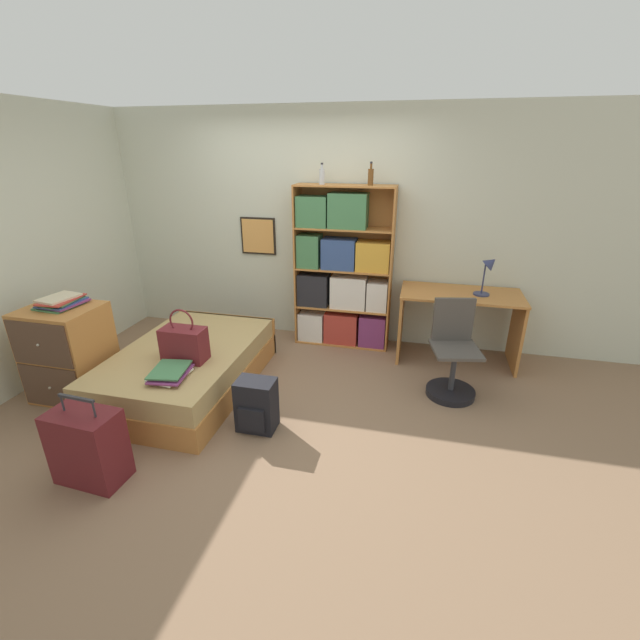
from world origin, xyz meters
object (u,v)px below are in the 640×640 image
Objects in this scene: book_stack_on_bed at (170,373)px; dresser at (69,353)px; magazine_pile_on_dresser at (61,302)px; desk at (459,314)px; bookcase at (341,275)px; bed at (189,367)px; suitcase at (88,446)px; bottle_green at (322,176)px; backpack at (256,405)px; handbag at (184,344)px; desk_lamp at (489,269)px; bottle_brown at (371,176)px; desk_chair at (452,365)px.

dresser reaches higher than book_stack_on_bed.
magazine_pile_on_dresser is 3.84m from desk.
bookcase is 1.34m from desk.
bed is 1.31m from suitcase.
bottle_green is at bearing 39.78° from magazine_pile_on_dresser.
magazine_pile_on_dresser is 1.80× the size of bottle_green.
backpack is at bearing -134.50° from desk.
book_stack_on_bed is at bearing 76.11° from suitcase.
bookcase reaches higher than desk.
handbag is 1.92m from bookcase.
dresser is at bearing 172.16° from book_stack_on_bed.
handbag reaches higher than desk.
desk_lamp is at bearing 22.90° from bed.
bottle_brown reaches higher than desk_lamp.
desk_chair is at bearing -95.68° from desk.
desk is at bearing 23.52° from magazine_pile_on_dresser.
desk_lamp is at bearing 41.62° from suitcase.
desk_lamp reaches higher than backpack.
bottle_green reaches higher than desk_lamp.
desk is (1.01, -0.12, -1.36)m from bottle_brown.
suitcase is 1.73× the size of magazine_pile_on_dresser.
bottle_green is 2.04m from desk.
desk_lamp is (3.72, 1.56, 0.61)m from dresser.
handbag is at bearing -125.28° from bookcase.
magazine_pile_on_dresser is (-1.10, -0.11, 0.34)m from handbag.
dresser is 0.71× the size of desk.
dresser is 0.48m from magazine_pile_on_dresser.
bottle_green is 2.46m from backpack.
desk_chair is at bearing 10.57° from bed.
bottle_brown is 0.52× the size of backpack.
dresser is 2.98m from bottle_green.
bed is 1.01m from backpack.
book_stack_on_bed is 0.76m from backpack.
dresser is 2.81m from bookcase.
dresser is at bearing -166.03° from desk_chair.
bottle_green is at bearing 86.06° from backpack.
book_stack_on_bed is 0.80m from suitcase.
desk_chair is (2.48, 1.77, 0.03)m from suitcase.
desk_chair reaches higher than bed.
desk is 0.56m from desk_lamp.
bookcase reaches higher than magazine_pile_on_dresser.
book_stack_on_bed reaches higher than bed.
bottle_brown reaches higher than bed.
dresser is at bearing -145.62° from bottle_brown.
bottle_brown is at bearing 47.88° from handbag.
magazine_pile_on_dresser reaches higher than book_stack_on_bed.
magazine_pile_on_dresser is (-0.97, -0.34, 0.70)m from bed.
magazine_pile_on_dresser is 0.91× the size of desk_lamp.
bed is 2.62m from bottle_brown.
magazine_pile_on_dresser is 0.87× the size of backpack.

